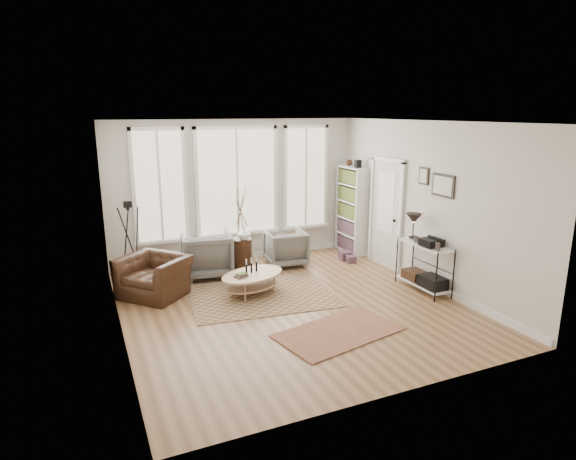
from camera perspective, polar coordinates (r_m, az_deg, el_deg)
name	(u,v)px	position (r m, az deg, el deg)	size (l,w,h in m)	color
room	(292,219)	(7.46, 0.51, 1.32)	(5.50, 5.54, 2.90)	#9E724A
bay_window	(237,184)	(9.90, -6.04, 5.46)	(4.14, 0.12, 2.24)	tan
door	(386,211)	(9.73, 11.54, 2.21)	(0.09, 1.06, 2.22)	silver
bookcase	(352,210)	(10.57, 7.56, 2.38)	(0.31, 0.85, 2.06)	white
low_shelf	(424,262)	(8.67, 15.80, -3.68)	(0.38, 1.08, 1.30)	white
wall_art	(438,183)	(8.51, 17.33, 5.35)	(0.04, 0.88, 0.44)	black
rug_main	(261,295)	(8.28, -3.19, -7.71)	(2.38, 1.79, 0.01)	brown
rug_runner	(339,332)	(7.00, 6.05, -11.91)	(1.75, 0.97, 0.01)	maroon
coffee_table	(252,278)	(8.24, -4.26, -5.71)	(1.37, 1.13, 0.54)	tan
armchair_left	(207,254)	(9.22, -9.63, -2.86)	(0.90, 0.93, 0.85)	slate
armchair_right	(286,248)	(9.74, -0.27, -2.13)	(0.76, 0.79, 0.72)	slate
side_table	(241,228)	(9.47, -5.58, 0.21)	(0.40, 0.40, 1.70)	#361F13
vase	(244,234)	(9.40, -5.24, -0.42)	(0.24, 0.24, 0.25)	silver
accent_chair	(154,276)	(8.46, -15.58, -5.31)	(0.92, 1.05, 0.68)	#361F13
tripod_camera	(131,245)	(9.22, -18.13, -1.67)	(0.52, 0.52, 1.49)	black
book_stack_near	(345,255)	(10.24, 6.77, -2.99)	(0.22, 0.28, 0.18)	brown
book_stack_far	(350,259)	(10.07, 7.41, -3.42)	(0.17, 0.22, 0.14)	brown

